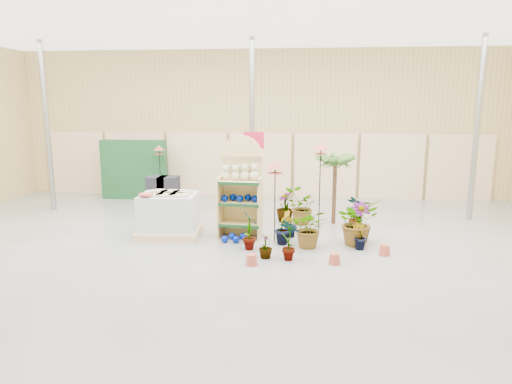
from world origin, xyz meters
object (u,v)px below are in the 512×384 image
(display_shelf, at_px, (241,190))
(potted_plant_2, at_px, (310,228))
(pallet_stack, at_px, (169,215))
(bird_table_front, at_px, (275,168))

(display_shelf, relative_size, potted_plant_2, 2.69)
(pallet_stack, bearing_deg, bird_table_front, -9.52)
(display_shelf, xyz_separation_m, potted_plant_2, (1.50, -0.75, -0.60))
(bird_table_front, height_order, potted_plant_2, bird_table_front)
(pallet_stack, height_order, potted_plant_2, pallet_stack)
(display_shelf, distance_m, pallet_stack, 1.67)
(pallet_stack, xyz_separation_m, bird_table_front, (2.34, -0.25, 1.11))
(bird_table_front, bearing_deg, display_shelf, 148.52)
(pallet_stack, relative_size, potted_plant_2, 1.69)
(display_shelf, xyz_separation_m, bird_table_front, (0.77, -0.47, 0.58))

